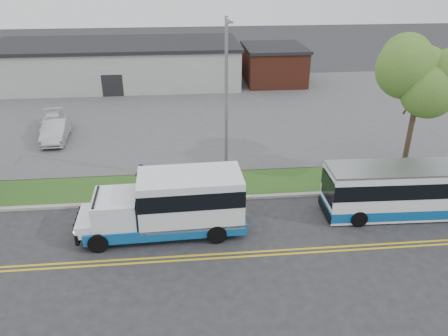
{
  "coord_description": "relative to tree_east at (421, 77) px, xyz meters",
  "views": [
    {
      "loc": [
        0.61,
        -20.03,
        12.19
      ],
      "look_at": [
        2.78,
        1.85,
        1.6
      ],
      "focal_mm": 35.0,
      "sensor_mm": 36.0,
      "label": 1
    }
  ],
  "objects": [
    {
      "name": "commercial_building",
      "position": [
        -20.0,
        24.0,
        -4.02
      ],
      "size": [
        25.4,
        10.4,
        4.35
      ],
      "color": "#9E9E99",
      "rests_on": "ground"
    },
    {
      "name": "lane_line_south",
      "position": [
        -14.0,
        -7.15,
        -6.2
      ],
      "size": [
        70.0,
        0.12,
        0.01
      ],
      "primitive_type": "cube",
      "color": "gold",
      "rests_on": "ground"
    },
    {
      "name": "parked_car_a",
      "position": [
        -22.67,
        7.93,
        -5.36
      ],
      "size": [
        1.84,
        4.61,
        1.49
      ],
      "primitive_type": "imported",
      "rotation": [
        0.0,
        0.0,
        0.06
      ],
      "color": "#A2A4A9",
      "rests_on": "parking_lot"
    },
    {
      "name": "lane_line_north",
      "position": [
        -14.0,
        -6.85,
        -6.2
      ],
      "size": [
        70.0,
        0.12,
        0.01
      ],
      "primitive_type": "cube",
      "color": "gold",
      "rests_on": "ground"
    },
    {
      "name": "ground",
      "position": [
        -14.0,
        -3.0,
        -6.2
      ],
      "size": [
        140.0,
        140.0,
        0.0
      ],
      "primitive_type": "plane",
      "color": "#28282B",
      "rests_on": "ground"
    },
    {
      "name": "verge",
      "position": [
        -14.0,
        -0.1,
        -6.15
      ],
      "size": [
        80.0,
        3.3,
        0.1
      ],
      "primitive_type": "cube",
      "color": "#2A511B",
      "rests_on": "ground"
    },
    {
      "name": "shuttle_bus",
      "position": [
        -13.98,
        -4.78,
        -4.57
      ],
      "size": [
        8.07,
        2.91,
        3.06
      ],
      "rotation": [
        0.0,
        0.0,
        0.03
      ],
      "color": "#0D5092",
      "rests_on": "ground"
    },
    {
      "name": "pedestrian",
      "position": [
        -15.81,
        -1.1,
        -5.14
      ],
      "size": [
        0.76,
        0.55,
        1.93
      ],
      "primitive_type": "imported",
      "rotation": [
        0.0,
        0.0,
        3.27
      ],
      "color": "black",
      "rests_on": "verge"
    },
    {
      "name": "brick_wing",
      "position": [
        -3.5,
        23.0,
        -4.24
      ],
      "size": [
        6.3,
        7.3,
        3.9
      ],
      "color": "brown",
      "rests_on": "ground"
    },
    {
      "name": "transit_bus",
      "position": [
        -1.36,
        -4.27,
        -4.83
      ],
      "size": [
        9.87,
        2.62,
        2.72
      ],
      "rotation": [
        0.0,
        0.0,
        -0.03
      ],
      "color": "white",
      "rests_on": "ground"
    },
    {
      "name": "grocery_bag_left",
      "position": [
        -16.11,
        -1.35,
        -5.94
      ],
      "size": [
        0.32,
        0.32,
        0.32
      ],
      "primitive_type": "sphere",
      "color": "white",
      "rests_on": "verge"
    },
    {
      "name": "parked_car_b",
      "position": [
        -23.44,
        10.04,
        -5.48
      ],
      "size": [
        2.52,
        4.58,
        1.26
      ],
      "primitive_type": "imported",
      "rotation": [
        0.0,
        0.0,
        0.18
      ],
      "color": "white",
      "rests_on": "parking_lot"
    },
    {
      "name": "tree_east",
      "position": [
        0.0,
        0.0,
        0.0
      ],
      "size": [
        5.2,
        5.2,
        8.33
      ],
      "color": "#382D1F",
      "rests_on": "verge"
    },
    {
      "name": "curb",
      "position": [
        -14.0,
        -1.9,
        -6.13
      ],
      "size": [
        80.0,
        0.3,
        0.15
      ],
      "primitive_type": "cube",
      "color": "#9E9B93",
      "rests_on": "ground"
    },
    {
      "name": "streetlight_near",
      "position": [
        -11.0,
        -0.27,
        -0.97
      ],
      "size": [
        0.35,
        1.53,
        9.5
      ],
      "color": "gray",
      "rests_on": "verge"
    },
    {
      "name": "parking_lot",
      "position": [
        -14.0,
        14.0,
        -6.15
      ],
      "size": [
        80.0,
        25.0,
        0.1
      ],
      "primitive_type": "cube",
      "color": "#4C4C4F",
      "rests_on": "ground"
    },
    {
      "name": "grocery_bag_right",
      "position": [
        -15.51,
        -0.85,
        -5.94
      ],
      "size": [
        0.32,
        0.32,
        0.32
      ],
      "primitive_type": "sphere",
      "color": "white",
      "rests_on": "verge"
    }
  ]
}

